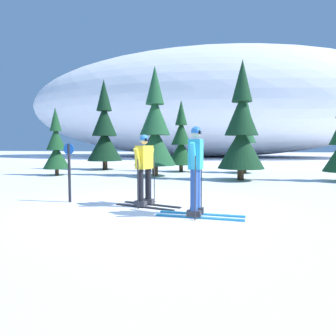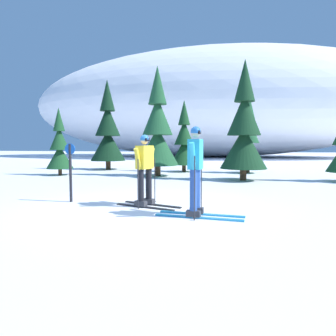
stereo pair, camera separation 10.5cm
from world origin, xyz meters
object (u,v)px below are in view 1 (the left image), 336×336
skier_yellow_jacket (145,169)px  pine_tree_center (181,142)px  pine_tree_right (245,140)px  trail_marker_post (69,169)px  skier_cyan_jacket (196,170)px  pine_tree_center_left (155,130)px  pine_tree_far_left (56,147)px  pine_tree_center_right (241,130)px  pine_tree_left (105,132)px

skier_yellow_jacket → pine_tree_center: size_ratio=0.44×
pine_tree_right → trail_marker_post: pine_tree_right is taller
skier_cyan_jacket → pine_tree_center: bearing=101.1°
skier_cyan_jacket → pine_tree_center_left: size_ratio=0.36×
skier_yellow_jacket → trail_marker_post: 2.01m
skier_cyan_jacket → pine_tree_center: 10.49m
pine_tree_far_left → pine_tree_right: pine_tree_right is taller
skier_cyan_jacket → pine_tree_center_right: pine_tree_center_right is taller
pine_tree_center → trail_marker_post: bearing=-97.9°
skier_yellow_jacket → pine_tree_right: pine_tree_right is taller
skier_yellow_jacket → pine_tree_center_left: 7.20m
pine_tree_center_left → pine_tree_left: bearing=141.5°
skier_cyan_jacket → pine_tree_center_right: bearing=80.9°
pine_tree_center_left → pine_tree_center: (0.81, 2.57, -0.51)m
skier_cyan_jacket → pine_tree_center: size_ratio=0.47×
pine_tree_left → trail_marker_post: size_ratio=3.55×
pine_tree_left → pine_tree_center: size_ratio=1.36×
pine_tree_center → trail_marker_post: pine_tree_center is taller
pine_tree_left → pine_tree_center_left: pine_tree_left is taller
pine_tree_center_left → pine_tree_center: bearing=72.4°
skier_yellow_jacket → pine_tree_far_left: pine_tree_far_left is taller
trail_marker_post → pine_tree_center: bearing=82.1°
skier_cyan_jacket → pine_tree_right: size_ratio=0.44×
pine_tree_center → pine_tree_left: bearing=173.8°
skier_cyan_jacket → skier_yellow_jacket: size_ratio=1.08×
pine_tree_far_left → trail_marker_post: size_ratio=2.18×
pine_tree_far_left → pine_tree_right: size_ratio=0.79×
skier_cyan_jacket → pine_tree_center_right: size_ratio=0.37×
pine_tree_left → pine_tree_right: 8.10m
pine_tree_center → pine_tree_center_right: bearing=-48.9°
pine_tree_right → skier_cyan_jacket: bearing=-97.6°
pine_tree_center_right → pine_tree_right: (0.29, 3.50, -0.32)m
pine_tree_far_left → pine_tree_center_left: size_ratio=0.64×
skier_yellow_jacket → trail_marker_post: bearing=177.5°
pine_tree_center_left → pine_tree_right: bearing=31.1°
pine_tree_center → pine_tree_center_right: pine_tree_center_right is taller
pine_tree_far_left → pine_tree_left: (0.85, 3.75, 0.86)m
skier_cyan_jacket → pine_tree_left: bearing=121.8°
pine_tree_center → pine_tree_right: (3.38, -0.04, 0.10)m
skier_yellow_jacket → trail_marker_post: skier_yellow_jacket is taller
pine_tree_left → pine_tree_center_right: size_ratio=1.08×
pine_tree_far_left → pine_tree_left: 3.94m
pine_tree_left → pine_tree_center_right: pine_tree_left is taller
pine_tree_right → pine_tree_center: bearing=179.4°
pine_tree_center_left → pine_tree_right: (4.19, 2.53, -0.41)m
pine_tree_center_right → pine_tree_right: bearing=85.3°
pine_tree_center_right → pine_tree_left: bearing=152.5°
trail_marker_post → pine_tree_center_left: bearing=85.9°
skier_yellow_jacket → pine_tree_far_left: bearing=134.9°
pine_tree_center_right → trail_marker_post: 7.43m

